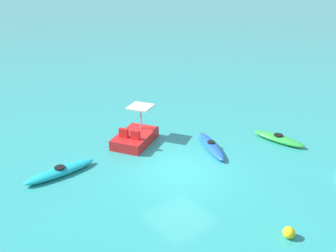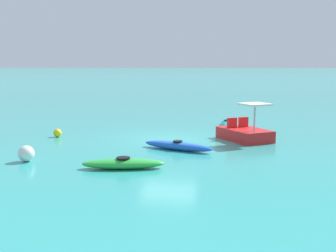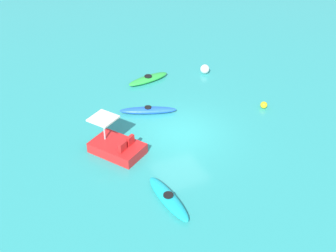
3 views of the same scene
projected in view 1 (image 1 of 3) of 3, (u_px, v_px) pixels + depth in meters
The scene contains 6 objects.
ground_plane at pixel (180, 170), 13.87m from camera, with size 600.00×600.00×0.00m, color teal.
kayak_blue at pixel (211, 146), 15.63m from camera, with size 1.67×2.97×0.37m.
kayak_cyan at pixel (60, 171), 13.49m from camera, with size 3.01×0.87×0.37m.
kayak_green at pixel (278, 138), 16.35m from camera, with size 1.14×2.72×0.37m.
pedal_boat_red at pixel (135, 137), 16.14m from camera, with size 2.83×2.55×1.68m.
buoy_yellow at pixel (289, 233), 10.14m from camera, with size 0.38×0.38×0.38m, color yellow.
Camera 1 is at (7.54, 9.36, 7.18)m, focal length 35.57 mm.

